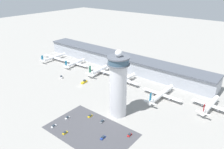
{
  "coord_description": "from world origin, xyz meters",
  "views": [
    {
      "loc": [
        152.35,
        -137.19,
        101.78
      ],
      "look_at": [
        24.25,
        23.5,
        12.14
      ],
      "focal_mm": 35.0,
      "sensor_mm": 36.0,
      "label": 1
    }
  ],
  "objects_px": {
    "car_grey_coupe": "(130,135)",
    "car_black_suv": "(67,118)",
    "airplane_gate_charlie": "(99,70)",
    "airplane_gate_delta": "(124,80)",
    "car_red_hatchback": "(102,121)",
    "service_truck_fuel": "(61,77)",
    "airplane_gate_bravo": "(75,63)",
    "service_truck_catering": "(84,82)",
    "car_navy_sedan": "(90,116)",
    "car_yellow_taxi": "(103,138)",
    "car_maroon_suv": "(65,133)",
    "airplane_gate_foxtrot": "(210,105)",
    "airplane_gate_echo": "(161,94)",
    "airplane_gate_alpha": "(54,57)",
    "car_white_wagon": "(54,126)",
    "control_tower": "(118,85)"
  },
  "relations": [
    {
      "from": "car_grey_coupe",
      "to": "car_black_suv",
      "type": "bearing_deg",
      "value": -164.88
    },
    {
      "from": "airplane_gate_charlie",
      "to": "airplane_gate_delta",
      "type": "distance_m",
      "value": 38.11
    },
    {
      "from": "airplane_gate_delta",
      "to": "car_grey_coupe",
      "type": "relative_size",
      "value": 8.37
    },
    {
      "from": "car_red_hatchback",
      "to": "service_truck_fuel",
      "type": "bearing_deg",
      "value": 159.53
    },
    {
      "from": "airplane_gate_bravo",
      "to": "airplane_gate_delta",
      "type": "relative_size",
      "value": 1.06
    },
    {
      "from": "service_truck_catering",
      "to": "car_red_hatchback",
      "type": "bearing_deg",
      "value": -33.86
    },
    {
      "from": "car_navy_sedan",
      "to": "car_yellow_taxi",
      "type": "height_order",
      "value": "car_yellow_taxi"
    },
    {
      "from": "car_maroon_suv",
      "to": "car_grey_coupe",
      "type": "bearing_deg",
      "value": 35.73
    },
    {
      "from": "airplane_gate_foxtrot",
      "to": "car_yellow_taxi",
      "type": "bearing_deg",
      "value": -119.33
    },
    {
      "from": "airplane_gate_echo",
      "to": "car_black_suv",
      "type": "relative_size",
      "value": 10.34
    },
    {
      "from": "car_black_suv",
      "to": "car_navy_sedan",
      "type": "relative_size",
      "value": 0.94
    },
    {
      "from": "airplane_gate_alpha",
      "to": "car_white_wagon",
      "type": "relative_size",
      "value": 9.41
    },
    {
      "from": "car_maroon_suv",
      "to": "car_navy_sedan",
      "type": "bearing_deg",
      "value": 90.98
    },
    {
      "from": "car_black_suv",
      "to": "car_maroon_suv",
      "type": "distance_m",
      "value": 18.64
    },
    {
      "from": "service_truck_catering",
      "to": "airplane_gate_echo",
      "type": "bearing_deg",
      "value": 14.94
    },
    {
      "from": "airplane_gate_foxtrot",
      "to": "car_white_wagon",
      "type": "bearing_deg",
      "value": -131.04
    },
    {
      "from": "control_tower",
      "to": "airplane_gate_bravo",
      "type": "height_order",
      "value": "control_tower"
    },
    {
      "from": "airplane_gate_charlie",
      "to": "service_truck_fuel",
      "type": "bearing_deg",
      "value": -125.5
    },
    {
      "from": "car_red_hatchback",
      "to": "car_maroon_suv",
      "type": "height_order",
      "value": "car_red_hatchback"
    },
    {
      "from": "service_truck_fuel",
      "to": "car_maroon_suv",
      "type": "bearing_deg",
      "value": -37.85
    },
    {
      "from": "airplane_gate_foxtrot",
      "to": "car_maroon_suv",
      "type": "relative_size",
      "value": 8.61
    },
    {
      "from": "airplane_gate_bravo",
      "to": "airplane_gate_foxtrot",
      "type": "distance_m",
      "value": 166.16
    },
    {
      "from": "car_red_hatchback",
      "to": "service_truck_catering",
      "type": "bearing_deg",
      "value": 146.14
    },
    {
      "from": "car_black_suv",
      "to": "car_yellow_taxi",
      "type": "relative_size",
      "value": 0.9
    },
    {
      "from": "airplane_gate_alpha",
      "to": "car_grey_coupe",
      "type": "bearing_deg",
      "value": -21.16
    },
    {
      "from": "airplane_gate_bravo",
      "to": "airplane_gate_foxtrot",
      "type": "height_order",
      "value": "airplane_gate_foxtrot"
    },
    {
      "from": "airplane_gate_alpha",
      "to": "car_red_hatchback",
      "type": "relative_size",
      "value": 8.81
    },
    {
      "from": "car_red_hatchback",
      "to": "airplane_gate_charlie",
      "type": "bearing_deg",
      "value": 132.95
    },
    {
      "from": "service_truck_catering",
      "to": "car_navy_sedan",
      "type": "relative_size",
      "value": 1.85
    },
    {
      "from": "airplane_gate_charlie",
      "to": "service_truck_catering",
      "type": "relative_size",
      "value": 4.27
    },
    {
      "from": "airplane_gate_alpha",
      "to": "airplane_gate_bravo",
      "type": "xyz_separation_m",
      "value": [
        38.84,
        3.7,
        -0.31
      ]
    },
    {
      "from": "car_yellow_taxi",
      "to": "car_maroon_suv",
      "type": "bearing_deg",
      "value": -152.28
    },
    {
      "from": "service_truck_catering",
      "to": "airplane_gate_alpha",
      "type": "bearing_deg",
      "value": 163.39
    },
    {
      "from": "airplane_gate_charlie",
      "to": "car_black_suv",
      "type": "relative_size",
      "value": 8.38
    },
    {
      "from": "car_black_suv",
      "to": "car_yellow_taxi",
      "type": "bearing_deg",
      "value": -0.6
    },
    {
      "from": "control_tower",
      "to": "airplane_gate_alpha",
      "type": "distance_m",
      "value": 157.49
    },
    {
      "from": "airplane_gate_delta",
      "to": "airplane_gate_echo",
      "type": "distance_m",
      "value": 45.59
    },
    {
      "from": "airplane_gate_echo",
      "to": "car_white_wagon",
      "type": "height_order",
      "value": "airplane_gate_echo"
    },
    {
      "from": "airplane_gate_alpha",
      "to": "car_black_suv",
      "type": "xyz_separation_m",
      "value": [
        120.09,
        -79.74,
        -3.55
      ]
    },
    {
      "from": "airplane_gate_foxtrot",
      "to": "car_red_hatchback",
      "type": "relative_size",
      "value": 7.42
    },
    {
      "from": "airplane_gate_delta",
      "to": "car_red_hatchback",
      "type": "bearing_deg",
      "value": -68.1
    },
    {
      "from": "airplane_gate_echo",
      "to": "car_black_suv",
      "type": "height_order",
      "value": "airplane_gate_echo"
    },
    {
      "from": "airplane_gate_bravo",
      "to": "car_black_suv",
      "type": "height_order",
      "value": "airplane_gate_bravo"
    },
    {
      "from": "control_tower",
      "to": "car_navy_sedan",
      "type": "height_order",
      "value": "control_tower"
    },
    {
      "from": "service_truck_catering",
      "to": "control_tower",
      "type": "bearing_deg",
      "value": -21.1
    },
    {
      "from": "control_tower",
      "to": "airplane_gate_charlie",
      "type": "bearing_deg",
      "value": 141.75
    },
    {
      "from": "airplane_gate_echo",
      "to": "airplane_gate_bravo",
      "type": "bearing_deg",
      "value": 176.55
    },
    {
      "from": "car_white_wagon",
      "to": "car_yellow_taxi",
      "type": "height_order",
      "value": "car_yellow_taxi"
    },
    {
      "from": "service_truck_catering",
      "to": "service_truck_fuel",
      "type": "height_order",
      "value": "service_truck_catering"
    },
    {
      "from": "airplane_gate_echo",
      "to": "service_truck_fuel",
      "type": "relative_size",
      "value": 6.15
    }
  ]
}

